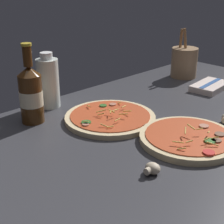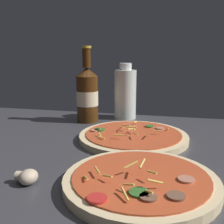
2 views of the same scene
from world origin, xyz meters
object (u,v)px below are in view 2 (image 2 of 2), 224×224
(beer_bottle, at_px, (87,94))
(oil_bottle, at_px, (125,93))
(pizza_near, at_px, (141,181))
(mushroom_left, at_px, (27,177))
(pizza_far, at_px, (133,136))

(beer_bottle, height_order, oil_bottle, beer_bottle)
(pizza_near, relative_size, oil_bottle, 1.43)
(beer_bottle, xyz_separation_m, mushroom_left, (0.04, -0.47, -0.08))
(pizza_near, height_order, pizza_far, pizza_near)
(oil_bottle, bearing_deg, pizza_far, -74.14)
(beer_bottle, height_order, mushroom_left, beer_bottle)
(beer_bottle, bearing_deg, mushroom_left, -85.48)
(beer_bottle, distance_m, oil_bottle, 0.14)
(pizza_far, xyz_separation_m, oil_bottle, (-0.07, 0.24, 0.08))
(pizza_near, distance_m, beer_bottle, 0.50)
(beer_bottle, xyz_separation_m, oil_bottle, (0.12, 0.08, -0.00))
(beer_bottle, bearing_deg, oil_bottle, 33.16)
(pizza_near, xyz_separation_m, beer_bottle, (-0.24, 0.43, 0.08))
(mushroom_left, bearing_deg, beer_bottle, 94.52)
(pizza_far, bearing_deg, oil_bottle, 105.86)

